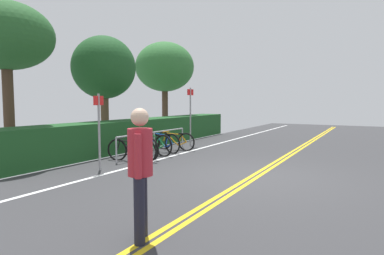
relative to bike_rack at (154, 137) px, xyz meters
name	(u,v)px	position (x,y,z in m)	size (l,w,h in m)	color
ground_plane	(255,178)	(-1.50, -4.05, -0.62)	(39.41, 10.04, 0.05)	#353538
centre_line_yellow_inner	(258,177)	(-1.50, -4.13, -0.59)	(35.47, 0.10, 0.00)	gold
centre_line_yellow_outer	(251,176)	(-1.50, -3.97, -0.59)	(35.47, 0.10, 0.00)	gold
bike_lane_stripe_white	(144,164)	(-1.50, -0.70, -0.59)	(35.47, 0.12, 0.00)	white
bike_rack	(154,137)	(0.00, 0.00, 0.00)	(3.79, 0.05, 0.79)	#9EA0A5
bicycle_0	(132,150)	(-1.34, -0.13, -0.26)	(0.47, 1.68, 0.71)	black
bicycle_1	(143,147)	(-0.67, -0.03, -0.26)	(0.64, 1.65, 0.72)	black
bicycle_2	(152,144)	(-0.05, 0.04, -0.24)	(0.46, 1.78, 0.76)	black
bicycle_3	(162,142)	(0.63, 0.09, -0.25)	(0.49, 1.69, 0.74)	black
bicycle_4	(175,141)	(1.30, -0.02, -0.27)	(0.46, 1.67, 0.71)	black
pedestrian	(140,165)	(-5.70, -3.91, 0.39)	(0.43, 0.32, 1.72)	#1E1E2D
sign_post_near	(99,124)	(-2.79, -0.27, 0.63)	(0.36, 0.06, 2.01)	gray
sign_post_far	(190,111)	(2.54, 0.02, 0.82)	(0.36, 0.09, 2.36)	gray
hedge_backdrop	(143,133)	(1.50, 1.65, -0.04)	(12.74, 1.18, 1.11)	#1C4C21
tree_near_left	(6,37)	(-3.28, 2.83, 3.06)	(2.69, 2.69, 4.67)	#473323
tree_mid	(104,68)	(0.45, 2.68, 2.49)	(2.44, 2.44, 4.32)	brown
tree_far_right	(165,67)	(5.75, 3.42, 3.05)	(3.15, 3.15, 4.99)	#473323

